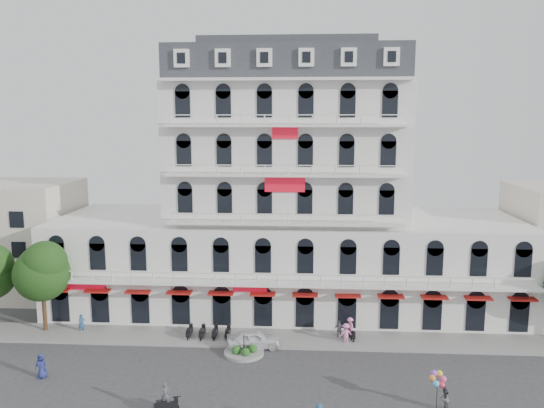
{
  "coord_description": "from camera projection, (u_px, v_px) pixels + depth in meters",
  "views": [
    {
      "loc": [
        1.6,
        -33.69,
        18.39
      ],
      "look_at": [
        -1.0,
        10.0,
        11.53
      ],
      "focal_mm": 35.0,
      "sensor_mm": 36.0,
      "label": 1
    }
  ],
  "objects": [
    {
      "name": "ground",
      "position": [
        278.0,
        393.0,
        36.17
      ],
      "size": [
        120.0,
        120.0,
        0.0
      ],
      "primitive_type": "plane",
      "color": "#38383A",
      "rests_on": "ground"
    },
    {
      "name": "pedestrian_right",
      "position": [
        346.0,
        334.0,
        44.08
      ],
      "size": [
        1.25,
        0.86,
        1.77
      ],
      "primitive_type": "imported",
      "rotation": [
        0.0,
        0.0,
        3.33
      ],
      "color": "pink",
      "rests_on": "ground"
    },
    {
      "name": "main_building",
      "position": [
        287.0,
        207.0,
        52.37
      ],
      "size": [
        45.0,
        15.0,
        25.8
      ],
      "color": "silver",
      "rests_on": "ground"
    },
    {
      "name": "flank_building_west",
      "position": [
        8.0,
        238.0,
        56.73
      ],
      "size": [
        14.0,
        10.0,
        12.0
      ],
      "primitive_type": "cube",
      "color": "beige",
      "rests_on": "ground"
    },
    {
      "name": "parked_scooter_row",
      "position": [
        209.0,
        339.0,
        45.22
      ],
      "size": [
        4.4,
        1.8,
        1.1
      ],
      "primitive_type": null,
      "color": "black",
      "rests_on": "ground"
    },
    {
      "name": "rider_west",
      "position": [
        166.0,
        400.0,
        33.5
      ],
      "size": [
        1.65,
        0.8,
        2.12
      ],
      "rotation": [
        0.0,
        0.0,
        0.32
      ],
      "color": "black",
      "rests_on": "ground"
    },
    {
      "name": "sidewalk",
      "position": [
        283.0,
        339.0,
        45.03
      ],
      "size": [
        53.0,
        4.0,
        0.16
      ],
      "primitive_type": "cube",
      "color": "gray",
      "rests_on": "ground"
    },
    {
      "name": "pedestrian_mid",
      "position": [
        339.0,
        330.0,
        45.13
      ],
      "size": [
        0.96,
        0.41,
        1.63
      ],
      "primitive_type": "imported",
      "rotation": [
        0.0,
        0.0,
        3.13
      ],
      "color": "slate",
      "rests_on": "ground"
    },
    {
      "name": "pedestrian_left",
      "position": [
        41.0,
        366.0,
        38.21
      ],
      "size": [
        0.91,
        0.61,
        1.84
      ],
      "primitive_type": "imported",
      "rotation": [
        0.0,
        0.0,
        0.02
      ],
      "color": "navy",
      "rests_on": "ground"
    },
    {
      "name": "balloon_vendor",
      "position": [
        442.0,
        391.0,
        33.97
      ],
      "size": [
        1.43,
        1.32,
        2.45
      ],
      "color": "#5A5B61",
      "rests_on": "ground"
    },
    {
      "name": "pedestrian_far",
      "position": [
        82.0,
        324.0,
        46.45
      ],
      "size": [
        0.71,
        0.63,
        1.64
      ],
      "primitive_type": "imported",
      "rotation": [
        0.0,
        0.0,
        0.51
      ],
      "color": "#2B5481",
      "rests_on": "ground"
    },
    {
      "name": "parked_car",
      "position": [
        254.0,
        339.0,
        43.33
      ],
      "size": [
        4.69,
        2.58,
        1.51
      ],
      "primitive_type": "imported",
      "rotation": [
        0.0,
        0.0,
        1.76
      ],
      "color": "white",
      "rests_on": "ground"
    },
    {
      "name": "rider_center",
      "position": [
        350.0,
        328.0,
        44.74
      ],
      "size": [
        0.89,
        1.64,
        2.04
      ],
      "rotation": [
        0.0,
        0.0,
        5.05
      ],
      "color": "black",
      "rests_on": "ground"
    },
    {
      "name": "tree_west_inner",
      "position": [
        42.0,
        269.0,
        45.87
      ],
      "size": [
        4.76,
        4.76,
        8.25
      ],
      "color": "#382314",
      "rests_on": "ground"
    },
    {
      "name": "traffic_island",
      "position": [
        244.0,
        351.0,
        42.23
      ],
      "size": [
        3.2,
        3.2,
        1.6
      ],
      "color": "gray",
      "rests_on": "ground"
    }
  ]
}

